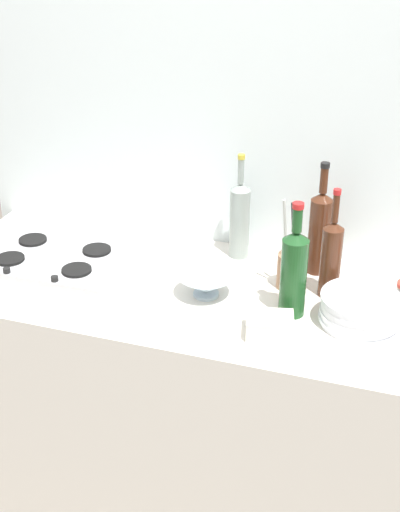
% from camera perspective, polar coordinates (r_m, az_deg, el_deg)
% --- Properties ---
extents(ground_plane, '(6.00, 6.00, 0.00)m').
position_cam_1_polar(ground_plane, '(2.84, 0.00, -18.55)').
color(ground_plane, '#6B6056').
rests_on(ground_plane, ground).
extents(counter_block, '(1.80, 0.70, 0.90)m').
position_cam_1_polar(counter_block, '(2.54, 0.00, -11.49)').
color(counter_block, silver).
rests_on(counter_block, ground).
extents(backsplash_panel, '(1.90, 0.06, 2.47)m').
position_cam_1_polar(backsplash_panel, '(2.47, 2.80, 8.35)').
color(backsplash_panel, silver).
rests_on(backsplash_panel, ground).
extents(stovetop_hob, '(0.50, 0.34, 0.04)m').
position_cam_1_polar(stovetop_hob, '(2.49, -11.59, -0.19)').
color(stovetop_hob, '#B2B2B7').
rests_on(stovetop_hob, counter_block).
extents(plate_stack, '(0.24, 0.24, 0.09)m').
position_cam_1_polar(plate_stack, '(2.14, 12.74, -4.23)').
color(plate_stack, white).
rests_on(plate_stack, counter_block).
extents(wine_bottle_leftmost, '(0.07, 0.07, 0.38)m').
position_cam_1_polar(wine_bottle_leftmost, '(2.35, 9.55, 2.03)').
color(wine_bottle_leftmost, '#472314').
rests_on(wine_bottle_leftmost, counter_block).
extents(wine_bottle_mid_left, '(0.07, 0.07, 0.37)m').
position_cam_1_polar(wine_bottle_mid_left, '(2.43, 3.19, 3.01)').
color(wine_bottle_mid_left, gray).
rests_on(wine_bottle_mid_left, counter_block).
extents(wine_bottle_mid_right, '(0.08, 0.08, 0.36)m').
position_cam_1_polar(wine_bottle_mid_right, '(2.10, 7.51, -1.20)').
color(wine_bottle_mid_right, '#19471E').
rests_on(wine_bottle_mid_right, counter_block).
extents(wine_bottle_rightmost, '(0.06, 0.06, 0.36)m').
position_cam_1_polar(wine_bottle_rightmost, '(2.22, 10.44, -0.08)').
color(wine_bottle_rightmost, '#472314').
rests_on(wine_bottle_rightmost, counter_block).
extents(mixing_bowl, '(0.18, 0.18, 0.07)m').
position_cam_1_polar(mixing_bowl, '(2.23, 0.49, -2.26)').
color(mixing_bowl, silver).
rests_on(mixing_bowl, counter_block).
extents(butter_dish, '(0.16, 0.13, 0.06)m').
position_cam_1_polar(butter_dish, '(2.06, 5.60, -5.54)').
color(butter_dish, silver).
rests_on(butter_dish, counter_block).
extents(utensil_crock, '(0.08, 0.08, 0.31)m').
position_cam_1_polar(utensil_crock, '(2.28, 7.20, -1.05)').
color(utensil_crock, '#996B4C').
rests_on(utensil_crock, counter_block).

